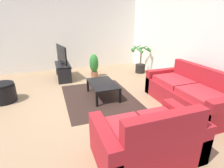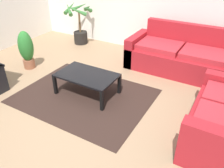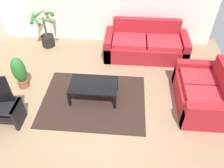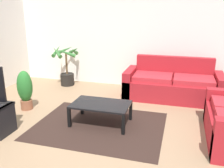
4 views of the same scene
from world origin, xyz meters
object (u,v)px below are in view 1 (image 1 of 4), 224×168
object	(u,v)px
potted_palm	(141,60)
potted_plant_small	(94,65)
tv	(62,54)
couch_main	(188,94)
couch_loveseat	(148,140)
tv_stand	(63,69)
ottoman	(3,93)
coffee_table	(103,85)

from	to	relation	value
potted_palm	potted_plant_small	distance (m)	1.73
tv	potted_plant_small	bearing A→B (deg)	79.89
couch_main	couch_loveseat	xyz separation A→B (m)	(1.10, -1.68, -0.00)
couch_loveseat	tv	distance (m)	4.18
tv_stand	ottoman	size ratio (longest dim) A/B	1.94
couch_main	potted_palm	size ratio (longest dim) A/B	2.02
couch_main	couch_loveseat	bearing A→B (deg)	-56.88
couch_main	coffee_table	world-z (taller)	couch_main
potted_plant_small	tv_stand	bearing A→B (deg)	-100.04
potted_palm	potted_plant_small	bearing A→B (deg)	-91.99
coffee_table	tv_stand	bearing A→B (deg)	-156.20
tv_stand	potted_plant_small	world-z (taller)	potted_plant_small
tv	coffee_table	distance (m)	2.06
couch_loveseat	potted_palm	xyz separation A→B (m)	(-3.83, 1.94, 0.18)
tv	potted_palm	xyz separation A→B (m)	(0.24, 2.73, -0.34)
couch_main	tv	world-z (taller)	tv
couch_loveseat	potted_plant_small	size ratio (longest dim) A/B	1.83
couch_main	tv_stand	size ratio (longest dim) A/B	1.92
coffee_table	potted_palm	bearing A→B (deg)	129.57
tv	potted_plant_small	size ratio (longest dim) A/B	1.25
potted_palm	tv	bearing A→B (deg)	-95.02
couch_main	tv_stand	distance (m)	3.87
tv_stand	couch_main	bearing A→B (deg)	39.83
tv_stand	potted_palm	size ratio (longest dim) A/B	1.05
potted_palm	ottoman	distance (m)	4.39
couch_loveseat	tv_stand	size ratio (longest dim) A/B	1.33
coffee_table	tv	bearing A→B (deg)	-156.29
coffee_table	ottoman	size ratio (longest dim) A/B	1.76
tv_stand	coffee_table	distance (m)	2.00
ottoman	tv_stand	bearing A→B (deg)	130.24
coffee_table	potted_palm	size ratio (longest dim) A/B	0.96
couch_loveseat	tv	size ratio (longest dim) A/B	1.46
couch_main	couch_loveseat	distance (m)	2.01
couch_main	coffee_table	bearing A→B (deg)	-124.26
couch_loveseat	coffee_table	bearing A→B (deg)	179.63
potted_plant_small	ottoman	world-z (taller)	potted_plant_small
tv	couch_loveseat	bearing A→B (deg)	11.00
couch_main	ottoman	world-z (taller)	couch_main
couch_main	tv	distance (m)	3.90
potted_palm	ottoman	size ratio (longest dim) A/B	1.84
potted_plant_small	coffee_table	bearing A→B (deg)	-7.06
couch_main	tv	xyz separation A→B (m)	(-2.97, -2.47, 0.51)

